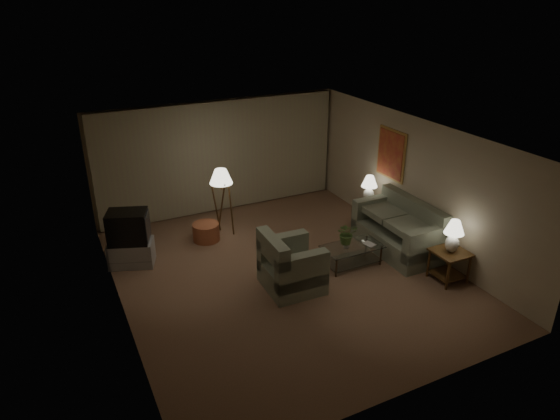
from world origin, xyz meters
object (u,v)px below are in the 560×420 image
object	(u,v)px
side_table_near	(449,260)
ottoman	(206,232)
crt_tv	(128,227)
tv_cabinet	(132,253)
table_lamp_near	(454,233)
vase	(346,245)
side_table_far	(367,210)
sofa	(397,232)
floor_lamp	(222,201)
table_lamp_far	(369,186)
armchair	(292,266)
coffee_table	(352,252)

from	to	relation	value
side_table_near	ottoman	distance (m)	5.02
crt_tv	tv_cabinet	bearing A→B (deg)	110.48
table_lamp_near	vase	bearing A→B (deg)	139.44
side_table_far	crt_tv	xyz separation A→B (m)	(-5.20, 0.60, 0.43)
sofa	crt_tv	bearing A→B (deg)	-109.53
side_table_near	ottoman	bearing A→B (deg)	135.04
sofa	vase	size ratio (longest dim) A/B	14.34
table_lamp_near	tv_cabinet	bearing A→B (deg)	148.41
side_table_near	side_table_far	world-z (taller)	same
floor_lamp	tv_cabinet	bearing A→B (deg)	-168.12
tv_cabinet	side_table_near	bearing A→B (deg)	-11.11
tv_cabinet	table_lamp_near	bearing A→B (deg)	-11.11
ottoman	side_table_near	bearing A→B (deg)	-44.96
table_lamp_far	armchair	bearing A→B (deg)	-150.74
side_table_near	side_table_far	bearing A→B (deg)	90.00
side_table_near	table_lamp_far	bearing A→B (deg)	90.00
coffee_table	table_lamp_near	bearing A→B (deg)	-43.65
armchair	vase	world-z (taller)	armchair
side_table_near	table_lamp_far	distance (m)	2.66
side_table_near	vase	xyz separation A→B (m)	(-1.46, 1.25, 0.06)
ottoman	tv_cabinet	bearing A→B (deg)	-168.17
side_table_far	vase	distance (m)	1.99
crt_tv	vase	world-z (taller)	crt_tv
sofa	table_lamp_far	world-z (taller)	table_lamp_far
sofa	armchair	size ratio (longest dim) A/B	1.80
coffee_table	vase	size ratio (longest dim) A/B	8.58
armchair	table_lamp_near	size ratio (longest dim) A/B	1.72
coffee_table	table_lamp_far	bearing A→B (deg)	45.86
table_lamp_far	vase	bearing A→B (deg)	-137.25
crt_tv	armchair	bearing A→B (deg)	-20.41
crt_tv	vase	xyz separation A→B (m)	(3.74, -1.95, -0.34)
side_table_near	coffee_table	world-z (taller)	side_table_near
side_table_far	floor_lamp	world-z (taller)	floor_lamp
table_lamp_near	tv_cabinet	xyz separation A→B (m)	(-5.20, 3.20, -0.72)
table_lamp_far	floor_lamp	distance (m)	3.29
sofa	table_lamp_far	bearing A→B (deg)	173.72
crt_tv	table_lamp_near	bearing A→B (deg)	-11.11
coffee_table	floor_lamp	bearing A→B (deg)	127.12
tv_cabinet	side_table_far	bearing A→B (deg)	13.92
table_lamp_far	floor_lamp	bearing A→B (deg)	161.61
side_table_far	table_lamp_near	distance (m)	2.66
sofa	side_table_far	xyz separation A→B (m)	(0.15, 1.25, -0.04)
coffee_table	sofa	bearing A→B (deg)	4.93
tv_cabinet	crt_tv	xyz separation A→B (m)	(0.00, -0.00, 0.57)
armchair	tv_cabinet	size ratio (longest dim) A/B	1.11
side_table_far	ottoman	world-z (taller)	side_table_far
coffee_table	ottoman	xyz separation A→B (m)	(-2.24, 2.29, -0.09)
ottoman	side_table_far	bearing A→B (deg)	-14.89
sofa	floor_lamp	world-z (taller)	floor_lamp
sofa	tv_cabinet	bearing A→B (deg)	-109.53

